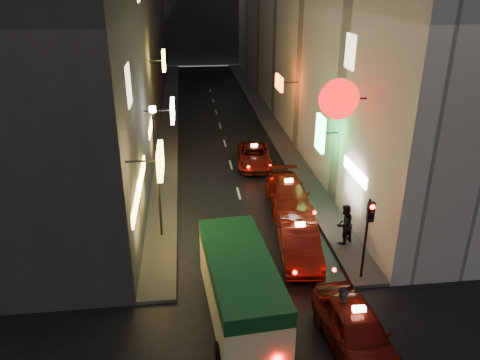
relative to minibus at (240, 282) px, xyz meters
name	(u,v)px	position (x,y,z in m)	size (l,w,h in m)	color
building_left	(116,10)	(-6.80, 27.28, 7.34)	(7.60, 52.00, 18.00)	#363331
building_right	(310,9)	(9.20, 27.28, 7.34)	(8.11, 52.00, 18.00)	beige
sidewalk_left	(170,117)	(-3.05, 27.28, -1.58)	(1.50, 52.00, 0.15)	#403E3B
sidewalk_right	(264,114)	(5.45, 27.28, -1.58)	(1.50, 52.00, 0.15)	#403E3B
minibus	(240,282)	(0.00, 0.00, 0.00)	(2.60, 6.24, 2.62)	#F9EC9C
taxi_near	(357,327)	(3.60, -1.88, -0.74)	(2.74, 5.91, 2.00)	#621109
taxi_second	(299,239)	(3.08, 3.91, -0.77)	(2.83, 5.76, 1.94)	#621109
taxi_third	(288,193)	(3.62, 8.71, -0.79)	(2.51, 5.57, 1.91)	#621109
taxi_far	(254,154)	(2.72, 15.03, -0.89)	(2.46, 4.99, 1.70)	#621109
pedestrian_crossing	(343,308)	(3.40, -1.03, -0.61)	(0.69, 0.44, 2.09)	black
pedestrian_sidewalk	(344,222)	(5.31, 4.59, -0.43)	(0.81, 0.51, 2.15)	black
traffic_light	(369,223)	(5.20, 1.76, 1.03)	(0.26, 0.43, 3.50)	black
lamp_post	(157,165)	(-3.00, 6.28, 2.07)	(0.28, 0.28, 6.22)	black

